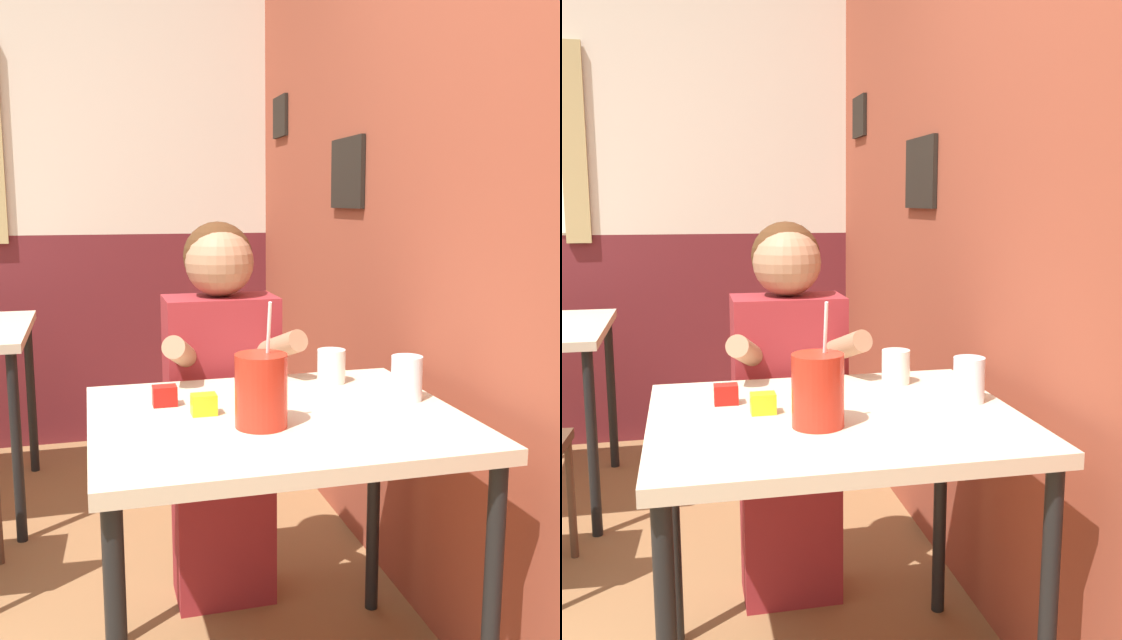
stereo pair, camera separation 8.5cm
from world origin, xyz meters
TOP-DOWN VIEW (x-y plane):
  - brick_wall_right at (1.14, 1.33)m, footprint 0.08×4.65m
  - back_wall at (-0.01, 2.68)m, footprint 5.21×0.09m
  - main_table at (0.58, 0.44)m, footprint 0.88×0.75m
  - person_seated at (0.54, 0.97)m, footprint 0.42×0.41m
  - cocktail_pitcher at (0.52, 0.36)m, footprint 0.12×0.12m
  - glass_near_pitcher at (0.93, 0.47)m, footprint 0.08×0.08m
  - glass_center at (0.81, 0.69)m, footprint 0.08×0.08m
  - condiment_ketchup at (0.33, 0.59)m, footprint 0.06×0.04m
  - condiment_mustard at (0.41, 0.48)m, footprint 0.06×0.04m

SIDE VIEW (x-z plane):
  - person_seated at x=0.54m, z-range 0.04..1.25m
  - main_table at x=0.58m, z-range 0.30..1.07m
  - condiment_ketchup at x=0.33m, z-range 0.77..0.82m
  - condiment_mustard at x=0.41m, z-range 0.77..0.82m
  - glass_center at x=0.81m, z-range 0.77..0.86m
  - glass_near_pitcher at x=0.93m, z-range 0.77..0.88m
  - cocktail_pitcher at x=0.52m, z-range 0.71..0.99m
  - brick_wall_right at x=1.14m, z-range 0.00..2.70m
  - back_wall at x=-0.01m, z-range 0.01..2.71m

